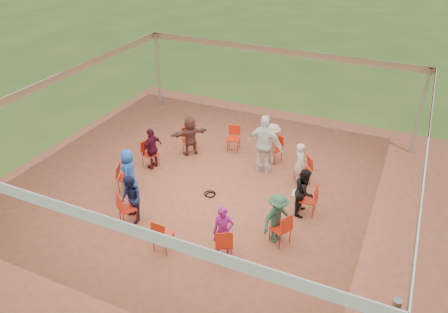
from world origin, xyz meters
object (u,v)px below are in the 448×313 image
at_px(person_seated_7, 223,232).
at_px(cable_coil, 210,194).
at_px(chair_0, 308,200).
at_px(person_seated_0, 304,191).
at_px(chair_9, 224,243).
at_px(person_seated_5, 129,171).
at_px(person_seated_6, 131,200).
at_px(chair_1, 303,170).
at_px(chair_10, 280,229).
at_px(chair_4, 189,141).
at_px(chair_8, 163,235).
at_px(person_seated_4, 152,148).
at_px(person_seated_1, 300,164).
at_px(laptop, 298,192).
at_px(person_seated_2, 272,144).
at_px(chair_6, 126,178).
at_px(chair_5, 150,154).
at_px(standing_person, 265,145).
at_px(chair_7, 127,208).
at_px(person_seated_8, 278,218).
at_px(chair_2, 274,149).
at_px(person_seated_3, 190,136).

distance_m(person_seated_7, cable_coil, 2.61).
bearing_deg(chair_0, person_seated_0, 90.00).
distance_m(chair_9, person_seated_5, 3.95).
height_order(person_seated_6, person_seated_7, same).
distance_m(chair_1, cable_coil, 2.89).
bearing_deg(chair_10, chair_4, 81.82).
bearing_deg(person_seated_7, chair_8, 168.12).
distance_m(chair_1, person_seated_6, 5.16).
bearing_deg(person_seated_4, person_seated_6, 32.73).
bearing_deg(chair_0, person_seated_1, 20.85).
bearing_deg(laptop, person_seated_2, 29.73).
distance_m(chair_8, person_seated_7, 1.49).
bearing_deg(person_seated_2, person_seated_7, 114.55).
xyz_separation_m(person_seated_0, person_seated_7, (-1.30, -2.43, 0.00)).
relative_size(chair_1, person_seated_5, 0.65).
bearing_deg(chair_6, person_seated_1, 97.99).
bearing_deg(chair_5, standing_person, 121.36).
relative_size(chair_0, cable_coil, 2.13).
relative_size(standing_person, cable_coil, 4.56).
height_order(chair_7, person_seated_8, person_seated_8).
distance_m(chair_2, chair_8, 5.28).
relative_size(chair_9, chair_10, 1.00).
xyz_separation_m(chair_0, person_seated_4, (-5.15, 0.30, 0.25)).
xyz_separation_m(chair_4, chair_8, (1.74, -4.53, 0.00)).
bearing_deg(chair_2, chair_1, 163.64).
distance_m(person_seated_2, person_seated_8, 3.85).
xyz_separation_m(chair_9, person_seated_1, (0.72, 3.87, 0.25)).
distance_m(person_seated_4, standing_person, 3.55).
bearing_deg(chair_4, person_seated_0, 113.94).
relative_size(chair_7, cable_coil, 2.13).
bearing_deg(chair_5, chair_8, 49.09).
bearing_deg(chair_7, chair_2, 98.18).
relative_size(chair_2, chair_10, 1.00).
distance_m(chair_9, person_seated_4, 4.75).
bearing_deg(chair_7, chair_0, 65.45).
height_order(chair_0, cable_coil, chair_0).
height_order(chair_0, chair_8, same).
height_order(person_seated_2, person_seated_3, same).
bearing_deg(person_seated_5, chair_10, 64.85).
relative_size(chair_0, chair_6, 1.00).
xyz_separation_m(chair_6, person_seated_0, (5.03, 1.16, 0.25)).
bearing_deg(chair_0, person_seated_3, 66.06).
bearing_deg(person_seated_2, chair_1, 168.12).
height_order(chair_2, person_seated_6, person_seated_6).
relative_size(chair_6, person_seated_1, 0.65).
xyz_separation_m(person_seated_5, laptop, (4.75, 1.10, -0.05)).
distance_m(chair_1, person_seated_5, 5.16).
bearing_deg(laptop, person_seated_4, 81.54).
height_order(chair_1, person_seated_2, person_seated_2).
bearing_deg(chair_8, laptop, 51.90).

